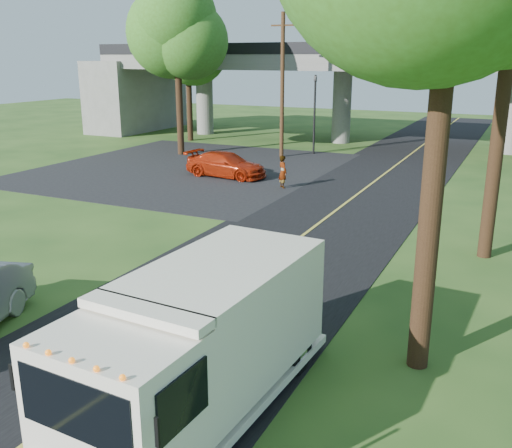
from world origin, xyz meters
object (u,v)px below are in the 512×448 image
Objects in this scene: utility_pole at (282,85)px; step_van at (202,339)px; traffic_signal at (315,106)px; pedestrian at (283,172)px; tree_left_far at (189,41)px; red_sedan at (226,165)px; tree_left_lot at (178,31)px.

step_van is at bearing -69.80° from utility_pole.
utility_pole reaches higher than traffic_signal.
tree_left_far is at bearing -2.44° from pedestrian.
traffic_signal is 3.16× the size of pedestrian.
utility_pole is 8.24m from red_sedan.
tree_left_lot is 1.06× the size of tree_left_far.
step_van is 3.96× the size of pedestrian.
traffic_signal is at bearing -37.10° from pedestrian.
tree_left_lot reaches higher than red_sedan.
pedestrian is at bearing -43.50° from tree_left_far.
tree_left_lot is 2.28× the size of red_sedan.
traffic_signal reaches higher than step_van.
red_sedan is 2.80× the size of pedestrian.
step_van reaches higher than red_sedan.
tree_left_lot is 29.72m from step_van.
traffic_signal is 10.98m from pedestrian.
utility_pole is 0.91× the size of tree_left_far.
tree_left_lot reaches higher than tree_left_far.
tree_left_far reaches higher than step_van.
red_sedan is 4.10m from pedestrian.
traffic_signal reaches higher than red_sedan.
tree_left_far is 1.52× the size of step_van.
step_van is (19.00, -30.21, -5.99)m from tree_left_far.
step_van is at bearing -57.83° from tree_left_far.
utility_pole reaches higher than pedestrian.
pedestrian is (3.90, -1.25, 0.15)m from red_sedan.
pedestrian reaches higher than red_sedan.
utility_pole is at bearing 113.27° from step_van.
red_sedan is (-0.20, -7.24, -3.93)m from utility_pole.
pedestrian is at bearing -32.35° from tree_left_lot.
traffic_signal is at bearing 53.13° from utility_pole.
tree_left_far is at bearing 43.55° from red_sedan.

